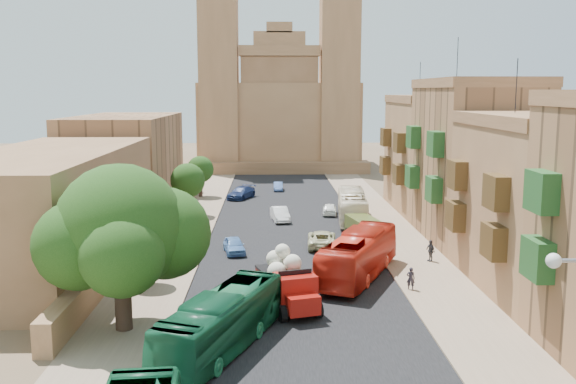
{
  "coord_description": "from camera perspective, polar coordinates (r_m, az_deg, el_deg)",
  "views": [
    {
      "loc": [
        -1.6,
        -29.32,
        12.73
      ],
      "look_at": [
        0.0,
        26.0,
        4.0
      ],
      "focal_mm": 40.0,
      "sensor_mm": 36.0,
      "label": 1
    }
  ],
  "objects": [
    {
      "name": "sidewalk_west",
      "position": [
        61.18,
        -9.05,
        -3.15
      ],
      "size": [
        5.0,
        140.0,
        0.01
      ],
      "primitive_type": "cube",
      "color": "#856D57",
      "rests_on": "ground"
    },
    {
      "name": "townhouse_d",
      "position": [
        70.85,
        12.72,
        3.42
      ],
      "size": [
        9.0,
        14.0,
        15.9
      ],
      "color": "#8E6340",
      "rests_on": "ground"
    },
    {
      "name": "bus_red_east",
      "position": [
        44.48,
        6.29,
        -5.61
      ],
      "size": [
        7.05,
        11.48,
        3.17
      ],
      "primitive_type": "imported",
      "rotation": [
        0.0,
        0.0,
        2.72
      ],
      "color": "red",
      "rests_on": "ground"
    },
    {
      "name": "car_blue_a",
      "position": [
        51.14,
        -4.81,
        -4.75
      ],
      "size": [
        2.15,
        3.93,
        1.27
      ],
      "primitive_type": "imported",
      "rotation": [
        0.0,
        0.0,
        0.18
      ],
      "color": "#5586C3",
      "rests_on": "ground"
    },
    {
      "name": "kerb_east",
      "position": [
        61.27,
        6.46,
        -3.03
      ],
      "size": [
        0.25,
        140.0,
        0.12
      ],
      "primitive_type": "cube",
      "color": "#856D57",
      "rests_on": "ground"
    },
    {
      "name": "townhouse_c",
      "position": [
        57.39,
        16.19,
        2.79
      ],
      "size": [
        9.0,
        14.0,
        17.4
      ],
      "color": "#976945",
      "rests_on": "ground"
    },
    {
      "name": "car_dkblue",
      "position": [
        76.79,
        -4.17,
        -0.06
      ],
      "size": [
        3.77,
        5.29,
        1.42
      ],
      "primitive_type": "imported",
      "rotation": [
        0.0,
        0.0,
        -0.41
      ],
      "color": "#15244F",
      "rests_on": "ground"
    },
    {
      "name": "sidewalk_east",
      "position": [
        61.68,
        8.76,
        -3.05
      ],
      "size": [
        5.0,
        140.0,
        0.01
      ],
      "primitive_type": "cube",
      "color": "#856D57",
      "rests_on": "ground"
    },
    {
      "name": "pedestrian_c",
      "position": [
        49.71,
        12.54,
        -5.11
      ],
      "size": [
        0.73,
        1.05,
        1.65
      ],
      "primitive_type": "imported",
      "rotation": [
        0.0,
        0.0,
        5.08
      ],
      "color": "#3A3A40",
      "rests_on": "ground"
    },
    {
      "name": "street_tree_a",
      "position": [
        43.31,
        -12.83,
        -4.45
      ],
      "size": [
        2.78,
        2.78,
        4.28
      ],
      "color": "#37251B",
      "rests_on": "ground"
    },
    {
      "name": "car_cream",
      "position": [
        52.99,
        3.03,
        -4.19
      ],
      "size": [
        2.62,
        5.09,
        1.37
      ],
      "primitive_type": "imported",
      "rotation": [
        0.0,
        0.0,
        3.07
      ],
      "color": "beige",
      "rests_on": "ground"
    },
    {
      "name": "street_tree_c",
      "position": [
        66.48,
        -8.9,
        1.01
      ],
      "size": [
        3.54,
        3.54,
        5.45
      ],
      "color": "#37251B",
      "rests_on": "ground"
    },
    {
      "name": "west_building_mid",
      "position": [
        75.53,
        -14.21,
        2.82
      ],
      "size": [
        10.0,
        22.0,
        10.0
      ],
      "primitive_type": "cube",
      "color": "#976945",
      "rests_on": "ground"
    },
    {
      "name": "car_blue_b",
      "position": [
        82.85,
        -0.88,
        0.5
      ],
      "size": [
        1.14,
        3.25,
        1.07
      ],
      "primitive_type": "imported",
      "rotation": [
        0.0,
        0.0,
        0.0
      ],
      "color": "#557AC7",
      "rests_on": "ground"
    },
    {
      "name": "olive_pickup",
      "position": [
        55.9,
        6.72,
        -3.29
      ],
      "size": [
        2.82,
        4.88,
        1.89
      ],
      "color": "#444C1C",
      "rests_on": "ground"
    },
    {
      "name": "ground",
      "position": [
        32.01,
        1.39,
        -14.48
      ],
      "size": [
        260.0,
        260.0,
        0.0
      ],
      "primitive_type": "plane",
      "color": "brown"
    },
    {
      "name": "townhouse_b",
      "position": [
        44.54,
        21.57,
        -0.81
      ],
      "size": [
        9.0,
        14.0,
        14.9
      ],
      "color": "#8E6340",
      "rests_on": "ground"
    },
    {
      "name": "bus_green_north",
      "position": [
        32.44,
        -5.91,
        -11.41
      ],
      "size": [
        6.2,
        10.66,
        2.93
      ],
      "primitive_type": "imported",
      "rotation": [
        0.0,
        0.0,
        -0.38
      ],
      "color": "#125232",
      "rests_on": "ground"
    },
    {
      "name": "ficus_tree",
      "position": [
        35.02,
        -14.54,
        -3.53
      ],
      "size": [
        9.02,
        8.3,
        9.02
      ],
      "color": "#37251B",
      "rests_on": "ground"
    },
    {
      "name": "kerb_west",
      "position": [
        60.9,
        -6.72,
        -3.11
      ],
      "size": [
        0.25,
        140.0,
        0.12
      ],
      "primitive_type": "cube",
      "color": "#856D57",
      "rests_on": "ground"
    },
    {
      "name": "church",
      "position": [
        107.99,
        -0.82,
        7.26
      ],
      "size": [
        28.0,
        22.5,
        36.3
      ],
      "color": "#8E6340",
      "rests_on": "ground"
    },
    {
      "name": "car_white_a",
      "position": [
        63.37,
        -0.71,
        -1.99
      ],
      "size": [
        2.03,
        4.35,
        1.38
      ],
      "primitive_type": "imported",
      "rotation": [
        0.0,
        0.0,
        0.14
      ],
      "color": "white",
      "rests_on": "ground"
    },
    {
      "name": "west_wall",
      "position": [
        51.88,
        -13.78,
        -4.48
      ],
      "size": [
        1.0,
        40.0,
        1.8
      ],
      "primitive_type": "cube",
      "color": "#8E6340",
      "rests_on": "ground"
    },
    {
      "name": "pedestrian_a",
      "position": [
        42.57,
        10.85,
        -7.56
      ],
      "size": [
        0.61,
        0.48,
        1.49
      ],
      "primitive_type": "imported",
      "rotation": [
        0.0,
        0.0,
        2.9
      ],
      "color": "#2A242E",
      "rests_on": "ground"
    },
    {
      "name": "road_surface",
      "position": [
        60.69,
        -0.11,
        -3.14
      ],
      "size": [
        14.0,
        140.0,
        0.01
      ],
      "primitive_type": "cube",
      "color": "black",
      "rests_on": "ground"
    },
    {
      "name": "red_truck",
      "position": [
        38.38,
        -0.05,
        -7.9
      ],
      "size": [
        3.98,
        6.56,
        3.63
      ],
      "color": "maroon",
      "rests_on": "ground"
    },
    {
      "name": "street_tree_b",
      "position": [
        54.84,
        -10.44,
        -1.34
      ],
      "size": [
        2.98,
        2.98,
        4.59
      ],
      "color": "#37251B",
      "rests_on": "ground"
    },
    {
      "name": "west_building_low",
      "position": [
        50.8,
        -20.47,
        -1.27
      ],
      "size": [
        10.0,
        28.0,
        8.4
      ],
      "primitive_type": "cube",
      "color": "brown",
      "rests_on": "ground"
    },
    {
      "name": "street_tree_d",
      "position": [
        78.34,
        -7.81,
        1.99
      ],
      "size": [
        3.24,
        3.24,
        4.98
      ],
      "color": "#37251B",
      "rests_on": "ground"
    },
    {
      "name": "car_white_b",
      "position": [
        66.79,
        3.72,
        -1.51
      ],
      "size": [
        1.82,
        3.73,
        1.23
      ],
      "primitive_type": "imported",
      "rotation": [
        0.0,
        0.0,
        3.04
      ],
      "color": "white",
      "rests_on": "ground"
    },
    {
      "name": "bus_cream_east",
      "position": [
        63.22,
        5.73,
        -1.29
      ],
      "size": [
        3.52,
        11.09,
        3.04
      ],
      "primitive_type": "imported",
      "rotation": [
        0.0,
        0.0,
        3.05
      ],
      "color": "#F9E9CA",
      "rests_on": "ground"
    }
  ]
}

